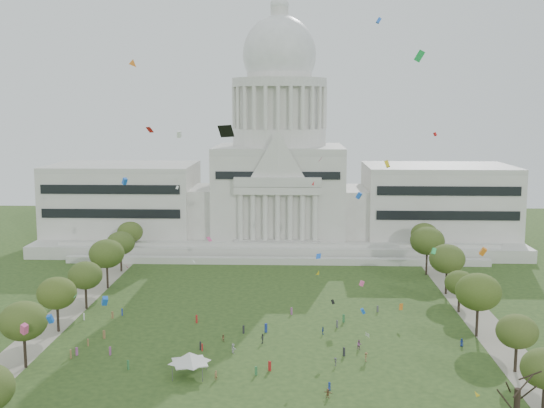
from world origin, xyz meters
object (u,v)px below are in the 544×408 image
at_px(big_bare_tree, 518,384).
at_px(event_tent, 190,357).
at_px(capitol, 279,181).
at_px(person_0, 462,342).

xyz_separation_m(big_bare_tree, event_tent, (-50.98, 22.36, -5.19)).
bearing_deg(big_bare_tree, capitol, 105.02).
relative_size(capitol, person_0, 98.94).
xyz_separation_m(capitol, event_tent, (-12.98, -119.23, -18.82)).
bearing_deg(event_tent, capitol, 83.79).
height_order(capitol, big_bare_tree, capitol).
bearing_deg(capitol, person_0, -68.82).
xyz_separation_m(event_tent, person_0, (52.60, 16.97, -2.67)).
distance_m(big_bare_tree, person_0, 40.14).
relative_size(capitol, event_tent, 15.79).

